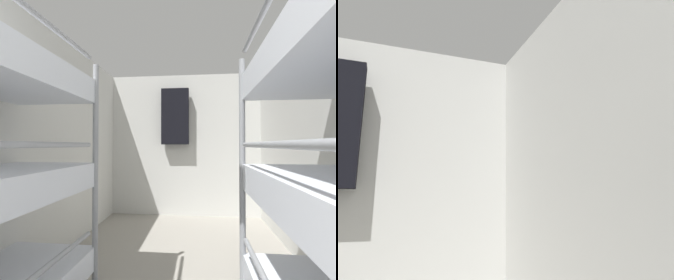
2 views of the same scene
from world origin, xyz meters
TOP-DOWN VIEW (x-y plane):
  - wall_back at (0.00, 4.86)m, footprint 2.55×0.06m

SIDE VIEW (x-z plane):
  - wall_back at x=0.00m, z-range 0.00..2.32m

